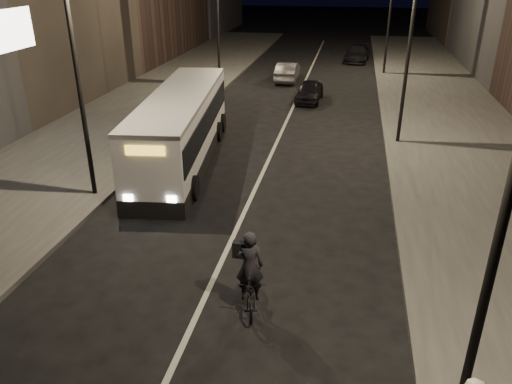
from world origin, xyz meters
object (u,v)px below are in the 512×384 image
at_px(cyclist_on_bicycle, 251,282).
at_px(car_mid, 288,72).
at_px(streetlight_right_near, 498,155).
at_px(streetlight_left_near, 81,46).
at_px(city_bus, 182,125).
at_px(car_far, 358,53).
at_px(car_near, 309,91).
at_px(streetlight_right_mid, 406,25).
at_px(streetlight_left_far, 221,3).

bearing_deg(cyclist_on_bicycle, car_mid, 83.21).
relative_size(streetlight_right_near, streetlight_left_near, 1.00).
distance_m(city_bus, car_far, 26.33).
relative_size(city_bus, car_far, 2.39).
bearing_deg(car_near, streetlight_right_mid, -54.68).
bearing_deg(streetlight_right_mid, car_near, 122.44).
height_order(streetlight_right_near, car_near, streetlight_right_near).
relative_size(car_mid, car_far, 0.88).
height_order(streetlight_right_near, car_mid, streetlight_right_near).
relative_size(cyclist_on_bicycle, car_mid, 0.55).
bearing_deg(streetlight_right_mid, streetlight_left_far, 136.84).
distance_m(car_near, car_mid, 5.79).
xyz_separation_m(city_bus, car_far, (7.19, 25.31, -0.92)).
relative_size(streetlight_left_near, cyclist_on_bicycle, 3.68).
bearing_deg(car_near, streetlight_right_near, -76.03).
relative_size(cyclist_on_bicycle, car_far, 0.48).
relative_size(city_bus, car_near, 3.05).
xyz_separation_m(streetlight_right_near, streetlight_right_mid, (0.00, 16.00, 0.00)).
bearing_deg(streetlight_left_near, cyclist_on_bicycle, -38.37).
distance_m(car_near, car_far, 14.55).
height_order(city_bus, car_near, city_bus).
xyz_separation_m(streetlight_left_far, car_near, (6.13, -2.87, -4.75)).
height_order(streetlight_left_far, car_far, streetlight_left_far).
relative_size(streetlight_right_near, car_near, 2.25).
height_order(streetlight_left_near, car_far, streetlight_left_near).
xyz_separation_m(city_bus, car_mid, (2.34, 16.44, -0.92)).
distance_m(cyclist_on_bicycle, car_mid, 25.85).
relative_size(streetlight_left_far, car_far, 1.76).
distance_m(streetlight_left_far, car_near, 8.27).
bearing_deg(cyclist_on_bicycle, streetlight_right_mid, 60.42).
bearing_deg(streetlight_right_near, car_near, 101.09).
bearing_deg(car_far, streetlight_right_near, -81.01).
bearing_deg(car_far, cyclist_on_bicycle, -87.59).
relative_size(streetlight_right_near, car_mid, 2.01).
bearing_deg(city_bus, car_mid, 74.90).
xyz_separation_m(streetlight_right_near, streetlight_left_far, (-10.66, 26.00, 0.00)).
xyz_separation_m(streetlight_left_near, car_mid, (4.08, 20.54, -4.69)).
bearing_deg(streetlight_left_near, car_near, 67.94).
bearing_deg(streetlight_right_near, car_mid, 103.00).
height_order(streetlight_right_near, car_far, streetlight_right_near).
bearing_deg(car_far, streetlight_left_near, -100.56).
relative_size(streetlight_left_near, car_far, 1.76).
height_order(car_near, car_far, car_far).
bearing_deg(city_bus, streetlight_right_mid, 16.57).
relative_size(streetlight_left_far, car_mid, 2.01).
bearing_deg(car_mid, car_near, 110.69).
distance_m(city_bus, car_near, 11.91).
relative_size(streetlight_left_near, city_bus, 0.74).
distance_m(cyclist_on_bicycle, car_near, 20.33).
xyz_separation_m(streetlight_left_near, cyclist_on_bicycle, (6.56, -5.19, -4.63)).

